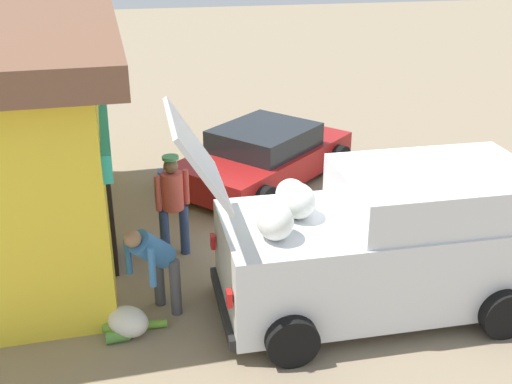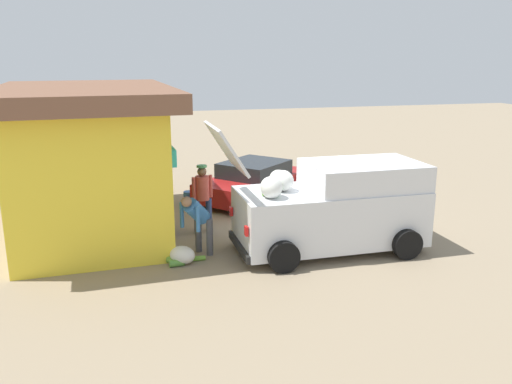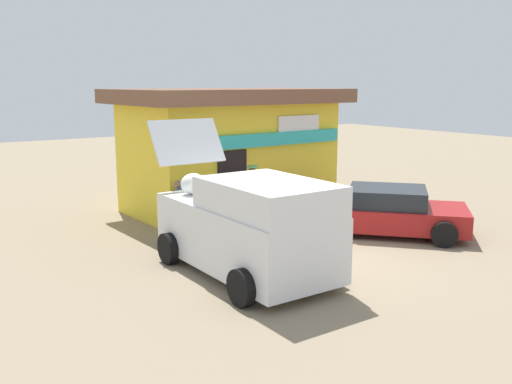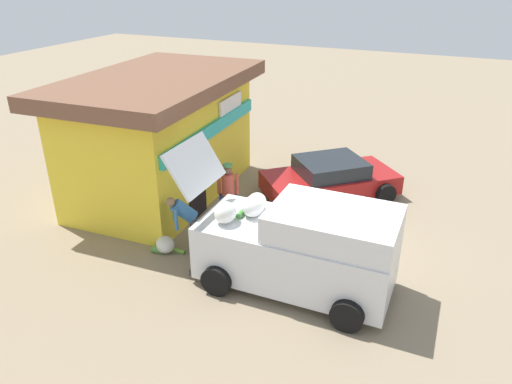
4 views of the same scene
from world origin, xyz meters
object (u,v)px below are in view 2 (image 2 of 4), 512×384
Objects in this scene: paint_bucket at (189,197)px; unloaded_banana_pile at (182,256)px; delivery_van at (335,207)px; vendor_standing at (202,194)px; parked_sedan at (254,181)px; customer_bending at (197,218)px; storefront_bar at (89,157)px.

unloaded_banana_pile is at bearing 170.61° from paint_bucket.
vendor_standing is (1.92, 2.70, -0.02)m from delivery_van.
delivery_van is at bearing -171.80° from parked_sedan.
parked_sedan is at bearing -29.05° from customer_bending.
unloaded_banana_pile is 2.66× the size of paint_bucket.
customer_bending is (-2.53, -2.29, -1.00)m from storefront_bar.
customer_bending is at bearing -137.93° from storefront_bar.
delivery_van is 2.79× the size of vendor_standing.
customer_bending is at bearing 150.95° from parked_sedan.
delivery_van reaches higher than paint_bucket.
parked_sedan is 2.91× the size of customer_bending.
storefront_bar is 3.55m from customer_bending.
delivery_van is 3.35× the size of customer_bending.
parked_sedan is at bearing -36.60° from vendor_standing.
delivery_van is (-2.87, -5.35, -0.86)m from storefront_bar.
paint_bucket is (0.15, 2.00, -0.39)m from parked_sedan.
customer_bending is (0.34, 3.06, -0.13)m from delivery_van.
parked_sedan reaches higher than paint_bucket.
parked_sedan is 5.47m from unloaded_banana_pile.
vendor_standing is 2.99m from paint_bucket.
parked_sedan is (4.65, 0.67, -0.45)m from delivery_van.
customer_bending is 0.89m from unloaded_banana_pile.
vendor_standing is 2.25m from unloaded_banana_pile.
customer_bending is (-1.58, 0.37, -0.12)m from vendor_standing.
customer_bending reaches higher than parked_sedan.
storefront_bar reaches higher than vendor_standing.
unloaded_banana_pile is (-0.37, 0.41, -0.70)m from customer_bending.
storefront_bar is 2.95m from vendor_standing.
paint_bucket is at bearing 29.12° from delivery_van.
vendor_standing reaches higher than customer_bending.
delivery_van reaches higher than customer_bending.
vendor_standing is 5.26× the size of paint_bucket.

